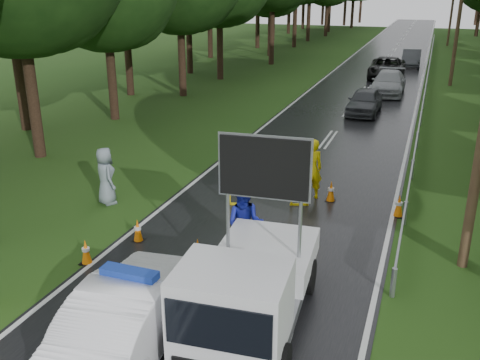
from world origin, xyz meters
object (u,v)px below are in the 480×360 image
at_px(police_sedan, 133,311).
at_px(queue_car_third, 387,68).
at_px(officer, 311,169).
at_px(work_truck, 248,288).
at_px(civilian, 245,225).
at_px(queue_car_second, 388,83).
at_px(queue_car_fourth, 411,58).
at_px(barrier, 269,182).
at_px(queue_car_first, 365,101).

height_order(police_sedan, queue_car_third, police_sedan).
bearing_deg(officer, police_sedan, 47.75).
distance_m(work_truck, civilian, 2.96).
xyz_separation_m(officer, queue_car_third, (0.12, 24.62, -0.25)).
height_order(civilian, queue_car_second, civilian).
xyz_separation_m(queue_car_second, queue_car_fourth, (0.74, 12.81, -0.01)).
height_order(work_truck, civilian, work_truck).
distance_m(work_truck, queue_car_second, 25.89).
height_order(civilian, queue_car_third, civilian).
relative_size(work_truck, queue_car_fourth, 1.14).
distance_m(barrier, queue_car_fourth, 32.53).
distance_m(queue_car_first, queue_car_fourth, 18.87).
relative_size(police_sedan, queue_car_fourth, 1.10).
relative_size(queue_car_second, queue_car_fourth, 1.16).
relative_size(police_sedan, work_truck, 0.96).
relative_size(civilian, queue_car_third, 0.36).
bearing_deg(queue_car_first, officer, -89.22).
height_order(barrier, queue_car_third, queue_car_third).
bearing_deg(queue_car_second, queue_car_first, -96.48).
bearing_deg(barrier, queue_car_second, 66.44).
relative_size(work_truck, civilian, 2.47).
distance_m(officer, queue_car_third, 24.62).
bearing_deg(officer, queue_car_second, -124.06).
distance_m(police_sedan, queue_car_third, 33.00).
distance_m(civilian, queue_car_third, 29.13).
xyz_separation_m(queue_car_first, queue_car_fourth, (1.42, 18.81, 0.02)).
xyz_separation_m(work_truck, queue_car_fourth, (1.10, 38.70, -0.31)).
bearing_deg(queue_car_fourth, queue_car_third, -102.66).
relative_size(police_sedan, queue_car_third, 0.85).
bearing_deg(barrier, officer, 24.22).
height_order(barrier, queue_car_first, queue_car_first).
bearing_deg(queue_car_first, barrier, -93.79).
xyz_separation_m(police_sedan, queue_car_fourth, (3.02, 39.77, -0.05)).
distance_m(queue_car_second, queue_car_fourth, 12.83).
bearing_deg(queue_car_second, barrier, -95.32).
bearing_deg(police_sedan, queue_car_first, -100.39).
bearing_deg(barrier, queue_car_fourth, 67.24).
distance_m(queue_car_first, queue_car_third, 12.00).
distance_m(police_sedan, queue_car_second, 27.05).
relative_size(police_sedan, queue_car_second, 0.95).
relative_size(police_sedan, barrier, 1.91).
height_order(police_sedan, work_truck, work_truck).
bearing_deg(queue_car_first, queue_car_fourth, 86.72).
relative_size(officer, queue_car_first, 0.51).
bearing_deg(queue_car_third, queue_car_fourth, 76.55).
distance_m(civilian, queue_car_first, 17.13).
bearing_deg(queue_car_second, civilian, -93.40).
height_order(police_sedan, queue_car_first, police_sedan).
bearing_deg(queue_car_second, police_sedan, -94.82).
distance_m(work_truck, queue_car_third, 31.89).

